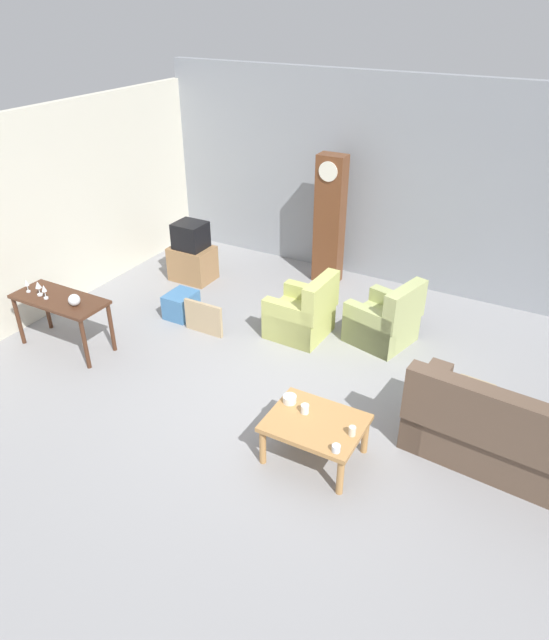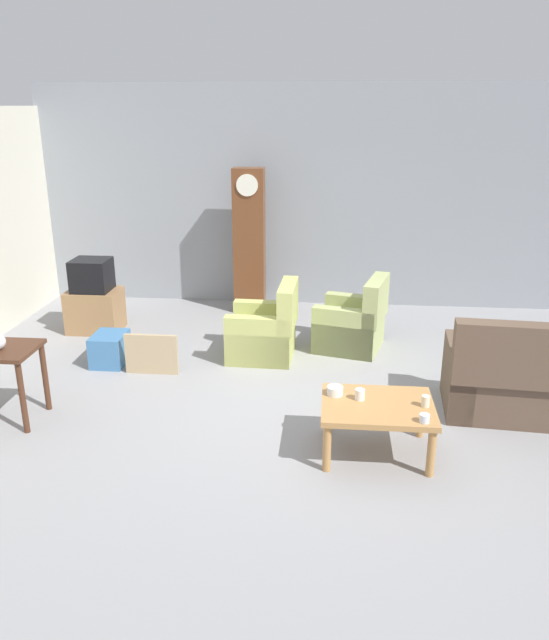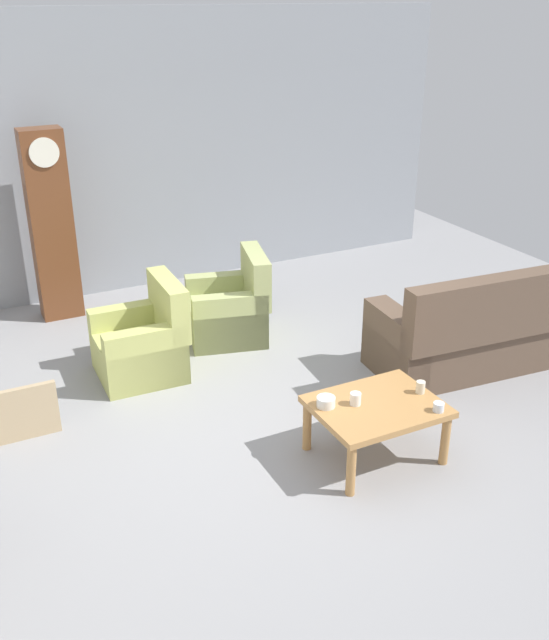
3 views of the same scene
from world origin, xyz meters
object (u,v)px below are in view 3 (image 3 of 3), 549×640
(coffee_table_wood, at_px, (376,411))
(armchair_olive_far, at_px, (231,310))
(couch_floral, at_px, (483,332))
(armchair_olive_near, at_px, (143,345))
(cup_blue_rimmed, at_px, (439,407))
(cup_white_porcelain, at_px, (355,399))
(grandfather_clock, at_px, (51,226))
(framed_picture_leaning, at_px, (20,414))
(bowl_white_stacked, at_px, (326,402))
(cup_cream_tall, at_px, (421,387))

(coffee_table_wood, bearing_deg, armchair_olive_far, 93.21)
(couch_floral, bearing_deg, coffee_table_wood, -155.40)
(armchair_olive_near, bearing_deg, cup_blue_rimmed, -57.24)
(coffee_table_wood, distance_m, cup_blue_rimmed, 0.47)
(coffee_table_wood, xyz_separation_m, cup_white_porcelain, (-0.15, 0.07, 0.12))
(cup_white_porcelain, bearing_deg, armchair_olive_far, 89.67)
(coffee_table_wood, bearing_deg, grandfather_clock, 112.66)
(armchair_olive_near, height_order, cup_blue_rimmed, armchair_olive_near)
(armchair_olive_far, bearing_deg, framed_picture_leaning, -156.46)
(cup_white_porcelain, bearing_deg, framed_picture_leaning, 148.02)
(framed_picture_leaning, distance_m, bowl_white_stacked, 2.47)
(couch_floral, relative_size, coffee_table_wood, 2.25)
(grandfather_clock, relative_size, cup_blue_rimmed, 24.74)
(cup_white_porcelain, bearing_deg, grandfather_clock, 111.04)
(coffee_table_wood, bearing_deg, framed_picture_leaning, 148.49)
(armchair_olive_near, xyz_separation_m, grandfather_clock, (-0.42, 1.75, 0.74))
(cup_cream_tall, bearing_deg, coffee_table_wood, 178.20)
(coffee_table_wood, height_order, bowl_white_stacked, bowl_white_stacked)
(coffee_table_wood, bearing_deg, cup_blue_rimmed, -39.96)
(grandfather_clock, xyz_separation_m, bowl_white_stacked, (1.24, -3.72, -0.53))
(couch_floral, distance_m, armchair_olive_near, 3.25)
(cup_blue_rimmed, relative_size, bowl_white_stacked, 0.59)
(couch_floral, relative_size, bowl_white_stacked, 15.15)
(cup_blue_rimmed, bearing_deg, coffee_table_wood, 140.04)
(armchair_olive_near, relative_size, framed_picture_leaning, 1.53)
(armchair_olive_far, distance_m, cup_white_porcelain, 2.42)
(coffee_table_wood, relative_size, cup_white_porcelain, 9.92)
(grandfather_clock, relative_size, cup_cream_tall, 21.03)
(armchair_olive_near, distance_m, cup_white_porcelain, 2.30)
(couch_floral, xyz_separation_m, framed_picture_leaning, (-4.20, 0.67, -0.12))
(grandfather_clock, height_order, framed_picture_leaning, grandfather_clock)
(cup_blue_rimmed, xyz_separation_m, cup_cream_tall, (0.04, 0.28, 0.01))
(armchair_olive_near, relative_size, armchair_olive_far, 0.96)
(couch_floral, distance_m, coffee_table_wood, 1.96)
(couch_floral, xyz_separation_m, bowl_white_stacked, (-2.15, -0.67, 0.16))
(armchair_olive_near, xyz_separation_m, cup_white_porcelain, (1.04, -2.04, 0.22))
(coffee_table_wood, distance_m, framed_picture_leaning, 2.85)
(couch_floral, bearing_deg, grandfather_clock, 138.10)
(armchair_olive_near, relative_size, cup_white_porcelain, 9.51)
(armchair_olive_near, distance_m, grandfather_clock, 1.94)
(armchair_olive_far, relative_size, framed_picture_leaning, 1.59)
(grandfather_clock, xyz_separation_m, cup_blue_rimmed, (1.96, -4.15, -0.53))
(grandfather_clock, bearing_deg, armchair_olive_near, -76.65)
(couch_floral, bearing_deg, armchair_olive_far, 139.10)
(cup_cream_tall, height_order, bowl_white_stacked, cup_cream_tall)
(coffee_table_wood, relative_size, cup_blue_rimmed, 11.46)
(grandfather_clock, xyz_separation_m, cup_white_porcelain, (1.46, -3.79, -0.52))
(cup_cream_tall, bearing_deg, cup_blue_rimmed, -99.01)
(coffee_table_wood, bearing_deg, bowl_white_stacked, 158.52)
(couch_floral, height_order, armchair_olive_far, couch_floral)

